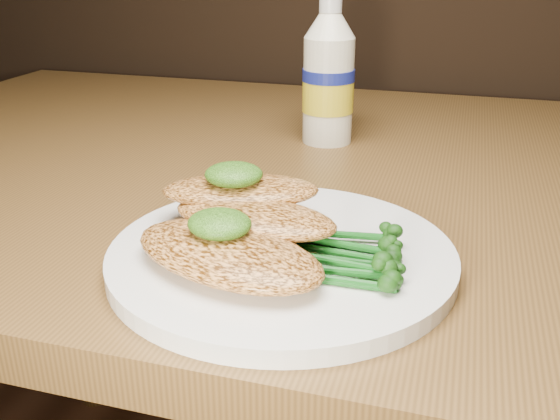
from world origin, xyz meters
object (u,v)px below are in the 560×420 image
(plate, at_px, (282,256))
(mayo_bottle, at_px, (329,70))
(pepper_grinder, at_px, (333,87))
(dining_table, at_px, (272,410))

(plate, relative_size, mayo_bottle, 1.50)
(plate, bearing_deg, pepper_grinder, 96.42)
(plate, bearing_deg, mayo_bottle, 96.58)
(mayo_bottle, bearing_deg, pepper_grinder, 95.48)
(dining_table, relative_size, mayo_bottle, 6.69)
(dining_table, height_order, pepper_grinder, pepper_grinder)
(plate, height_order, pepper_grinder, pepper_grinder)
(dining_table, bearing_deg, mayo_bottle, 58.08)
(mayo_bottle, height_order, pepper_grinder, mayo_bottle)
(plate, xyz_separation_m, mayo_bottle, (-0.04, 0.34, 0.08))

